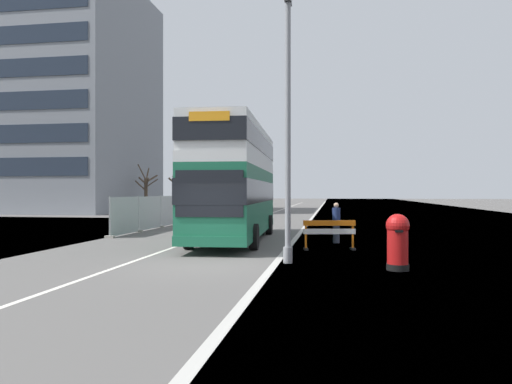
% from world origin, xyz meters
% --- Properties ---
extents(ground, '(140.00, 280.00, 0.10)m').
position_xyz_m(ground, '(0.56, 0.07, -0.05)').
color(ground, '#565451').
extents(double_decker_bus, '(3.19, 11.62, 5.08)m').
position_xyz_m(double_decker_bus, '(-0.46, 7.36, 2.70)').
color(double_decker_bus, '#196042').
rests_on(double_decker_bus, ground).
extents(lamppost_foreground, '(0.29, 0.70, 8.29)m').
position_xyz_m(lamppost_foreground, '(2.54, 0.83, 3.91)').
color(lamppost_foreground, gray).
rests_on(lamppost_foreground, ground).
extents(red_pillar_postbox, '(0.65, 0.65, 1.59)m').
position_xyz_m(red_pillar_postbox, '(5.72, -0.03, 0.87)').
color(red_pillar_postbox, black).
rests_on(red_pillar_postbox, ground).
extents(roadworks_barrier, '(1.98, 0.78, 1.12)m').
position_xyz_m(roadworks_barrier, '(3.79, 4.41, 0.72)').
color(roadworks_barrier, orange).
rests_on(roadworks_barrier, ground).
extents(construction_site_fence, '(0.44, 13.80, 1.99)m').
position_xyz_m(construction_site_fence, '(-6.58, 14.18, 0.95)').
color(construction_site_fence, '#A8AAAD').
rests_on(construction_site_fence, ground).
extents(car_oncoming_near, '(1.99, 3.84, 2.22)m').
position_xyz_m(car_oncoming_near, '(-4.15, 22.50, 1.04)').
color(car_oncoming_near, silver).
rests_on(car_oncoming_near, ground).
extents(car_receding_mid, '(1.98, 4.56, 2.08)m').
position_xyz_m(car_receding_mid, '(-4.31, 28.88, 0.98)').
color(car_receding_mid, black).
rests_on(car_receding_mid, ground).
extents(bare_tree_far_verge_near, '(2.90, 3.16, 5.71)m').
position_xyz_m(bare_tree_far_verge_near, '(-11.79, 34.33, 2.60)').
color(bare_tree_far_verge_near, '#4C3D2D').
rests_on(bare_tree_far_verge_near, ground).
extents(bare_tree_far_verge_mid, '(2.52, 2.55, 5.27)m').
position_xyz_m(bare_tree_far_verge_mid, '(-16.19, 35.43, 2.42)').
color(bare_tree_far_verge_mid, '#4C3D2D').
rests_on(bare_tree_far_verge_mid, ground).
extents(pedestrian_at_kerb, '(0.34, 0.34, 1.74)m').
position_xyz_m(pedestrian_at_kerb, '(4.06, 6.96, 0.87)').
color(pedestrian_at_kerb, '#2D3342').
rests_on(pedestrian_at_kerb, ground).
extents(backdrop_office_block, '(24.24, 18.06, 25.35)m').
position_xyz_m(backdrop_office_block, '(-30.10, 36.60, 12.68)').
color(backdrop_office_block, gray).
rests_on(backdrop_office_block, ground).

